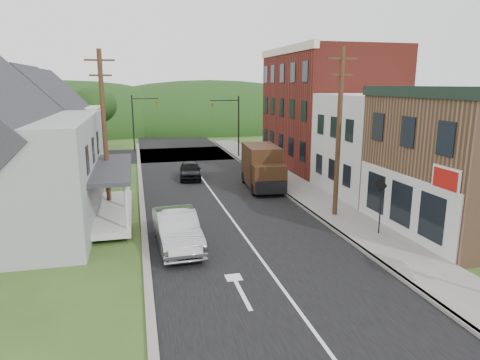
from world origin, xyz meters
TOP-DOWN VIEW (x-y plane):
  - ground at (0.00, 0.00)m, footprint 120.00×120.00m
  - road at (0.00, 10.00)m, footprint 9.00×90.00m
  - cross_road at (0.00, 27.00)m, footprint 60.00×9.00m
  - sidewalk_right at (5.90, 8.00)m, footprint 2.80×55.00m
  - curb_right at (4.55, 8.00)m, footprint 0.20×55.00m
  - curb_left at (-4.65, 8.00)m, footprint 0.30×55.00m
  - storefront_tan at (11.30, 0.00)m, footprint 8.00×8.00m
  - storefront_white at (11.30, 7.50)m, footprint 8.00×7.00m
  - storefront_red at (11.30, 17.00)m, footprint 8.00×12.00m
  - house_blue at (-11.00, 17.00)m, footprint 7.14×8.16m
  - house_cream at (-11.50, 26.00)m, footprint 7.14×8.16m
  - utility_pole_right at (5.60, 3.50)m, footprint 1.60×0.26m
  - utility_pole_left at (-6.50, 8.00)m, footprint 1.60×0.26m
  - traffic_signal_right at (4.30, 23.50)m, footprint 2.87×0.20m
  - traffic_signal_left at (-4.30, 30.50)m, footprint 2.87×0.20m
  - tree_left_d at (-9.00, 32.00)m, footprint 4.80×4.80m
  - forested_ridge at (0.00, 55.00)m, footprint 90.00×30.00m
  - silver_sedan at (-3.25, 1.02)m, footprint 1.99×5.08m
  - dark_sedan at (-0.88, 14.97)m, footprint 2.00×4.09m
  - delivery_van at (3.61, 10.70)m, footprint 2.55×5.45m
  - warning_sign at (6.24, 0.15)m, footprint 0.25×0.74m

SIDE VIEW (x-z plane):
  - ground at x=0.00m, z-range 0.00..0.00m
  - road at x=0.00m, z-range -0.01..0.01m
  - cross_road at x=0.00m, z-range -0.01..0.01m
  - forested_ridge at x=0.00m, z-range -8.00..8.00m
  - curb_left at x=-4.65m, z-range 0.00..0.12m
  - sidewalk_right at x=5.90m, z-range 0.00..0.15m
  - curb_right at x=4.55m, z-range 0.00..0.15m
  - dark_sedan at x=-0.88m, z-range 0.00..1.34m
  - silver_sedan at x=-3.25m, z-range 0.00..1.65m
  - delivery_van at x=3.61m, z-range 0.02..2.98m
  - warning_sign at x=6.24m, z-range 0.54..3.32m
  - storefront_white at x=11.30m, z-range 0.00..6.50m
  - storefront_tan at x=11.30m, z-range 0.00..7.00m
  - house_blue at x=-11.00m, z-range 0.05..7.33m
  - house_cream at x=-11.50m, z-range 0.05..7.33m
  - traffic_signal_right at x=4.30m, z-range 0.76..6.76m
  - traffic_signal_left at x=-4.30m, z-range 0.76..6.76m
  - utility_pole_right at x=5.60m, z-range 0.16..9.16m
  - utility_pole_left at x=-6.50m, z-range 0.16..9.16m
  - tree_left_d at x=-9.00m, z-range 1.41..8.35m
  - storefront_red at x=11.30m, z-range 0.00..10.00m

